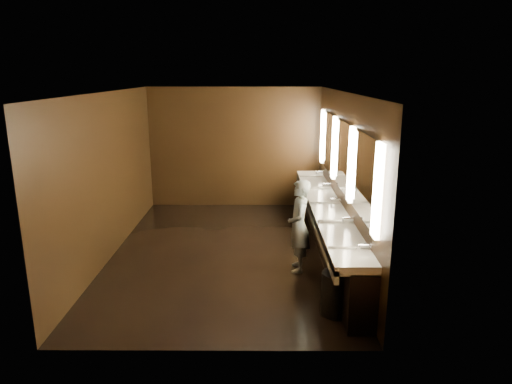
# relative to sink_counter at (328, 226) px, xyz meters

# --- Properties ---
(floor) EXTENTS (6.00, 6.00, 0.00)m
(floor) POSITION_rel_sink_counter_xyz_m (-1.79, 0.00, -0.50)
(floor) COLOR black
(floor) RESTS_ON ground
(ceiling) EXTENTS (4.00, 6.00, 0.02)m
(ceiling) POSITION_rel_sink_counter_xyz_m (-1.79, 0.00, 2.30)
(ceiling) COLOR #2D2D2B
(ceiling) RESTS_ON wall_back
(wall_back) EXTENTS (4.00, 0.02, 2.80)m
(wall_back) POSITION_rel_sink_counter_xyz_m (-1.79, 3.00, 0.90)
(wall_back) COLOR black
(wall_back) RESTS_ON floor
(wall_front) EXTENTS (4.00, 0.02, 2.80)m
(wall_front) POSITION_rel_sink_counter_xyz_m (-1.79, -3.00, 0.90)
(wall_front) COLOR black
(wall_front) RESTS_ON floor
(wall_left) EXTENTS (0.02, 6.00, 2.80)m
(wall_left) POSITION_rel_sink_counter_xyz_m (-3.79, 0.00, 0.90)
(wall_left) COLOR black
(wall_left) RESTS_ON floor
(wall_right) EXTENTS (0.02, 6.00, 2.80)m
(wall_right) POSITION_rel_sink_counter_xyz_m (0.21, 0.00, 0.90)
(wall_right) COLOR black
(wall_right) RESTS_ON floor
(sink_counter) EXTENTS (0.55, 5.40, 1.01)m
(sink_counter) POSITION_rel_sink_counter_xyz_m (0.00, 0.00, 0.00)
(sink_counter) COLOR black
(sink_counter) RESTS_ON floor
(mirror_band) EXTENTS (0.06, 5.03, 1.15)m
(mirror_band) POSITION_rel_sink_counter_xyz_m (0.19, -0.00, 1.25)
(mirror_band) COLOR #FFEAC0
(mirror_band) RESTS_ON wall_right
(person) EXTENTS (0.37, 0.55, 1.49)m
(person) POSITION_rel_sink_counter_xyz_m (-0.59, -0.74, 0.25)
(person) COLOR #94BEDD
(person) RESTS_ON floor
(trash_bin) EXTENTS (0.41, 0.41, 0.59)m
(trash_bin) POSITION_rel_sink_counter_xyz_m (-0.22, -2.16, -0.20)
(trash_bin) COLOR black
(trash_bin) RESTS_ON floor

